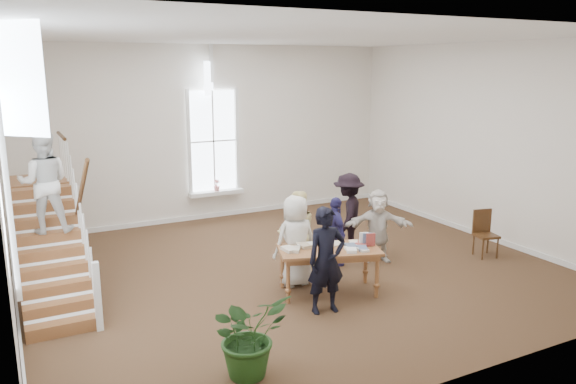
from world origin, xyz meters
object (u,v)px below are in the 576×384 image
police_officer (326,260)px  woman_cluster_b (348,214)px  library_table (329,253)px  floor_plant (249,334)px  woman_cluster_c (378,226)px  person_yellow (297,233)px  woman_cluster_a (335,231)px  elderly_woman (295,241)px  side_chair (484,230)px

police_officer → woman_cluster_b: (1.91, 2.26, -0.00)m
library_table → floor_plant: size_ratio=1.73×
library_table → floor_plant: floor_plant is taller
police_officer → floor_plant: bearing=-141.0°
library_table → woman_cluster_c: (1.75, 0.96, 0.01)m
person_yellow → woman_cluster_b: woman_cluster_b is taller
floor_plant → woman_cluster_a: bearing=43.2°
library_table → person_yellow: size_ratio=1.19×
police_officer → woman_cluster_c: (2.21, 1.61, -0.13)m
woman_cluster_b → elderly_woman: bearing=-19.0°
library_table → person_yellow: bearing=111.5°
library_table → person_yellow: 1.10m
woman_cluster_a → woman_cluster_c: 0.92m
elderly_woman → police_officer: bearing=83.1°
elderly_woman → woman_cluster_b: 2.07m
woman_cluster_c → side_chair: woman_cluster_c is taller
woman_cluster_c → floor_plant: 4.99m
floor_plant → library_table: bearing=38.2°
woman_cluster_a → floor_plant: 4.41m
woman_cluster_c → floor_plant: (-4.11, -2.82, -0.19)m
person_yellow → woman_cluster_a: person_yellow is taller
person_yellow → floor_plant: size_ratio=1.45×
police_officer → floor_plant: (-1.90, -1.20, -0.32)m
library_table → woman_cluster_c: size_ratio=1.29×
person_yellow → floor_plant: person_yellow is taller
woman_cluster_b → side_chair: (2.53, -1.40, -0.33)m
library_table → side_chair: (3.99, 0.21, -0.19)m
woman_cluster_b → side_chair: bearing=102.9°
library_table → floor_plant: (-2.36, -1.86, -0.18)m
police_officer → side_chair: bearing=17.6°
woman_cluster_a → side_chair: 3.28m
elderly_woman → woman_cluster_c: bearing=-172.7°
elderly_woman → woman_cluster_a: bearing=-157.5°
elderly_woman → floor_plant: elderly_woman is taller
library_table → floor_plant: 3.00m
library_table → woman_cluster_b: 2.17m
elderly_woman → woman_cluster_a: elderly_woman is taller
elderly_woman → person_yellow: (0.30, 0.50, -0.02)m
person_yellow → library_table: bearing=94.0°
woman_cluster_a → woman_cluster_c: size_ratio=0.94×
elderly_woman → side_chair: (4.34, -0.39, -0.29)m
police_officer → woman_cluster_c: bearing=42.7°
woman_cluster_c → side_chair: size_ratio=1.53×
person_yellow → side_chair: (4.04, -0.89, -0.27)m
library_table → police_officer: size_ratio=1.10×
elderly_woman → person_yellow: size_ratio=1.03×
library_table → elderly_woman: bearing=139.3°
library_table → woman_cluster_a: size_ratio=1.38×
side_chair → library_table: bearing=-164.1°
side_chair → woman_cluster_a: bearing=176.0°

